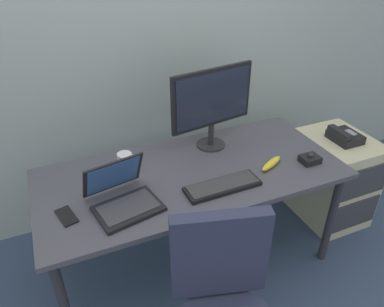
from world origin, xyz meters
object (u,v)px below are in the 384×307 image
at_px(banana, 271,163).
at_px(trackball_mouse, 310,159).
at_px(monitor_main, 212,102).
at_px(cell_phone, 67,216).
at_px(file_cabinet, 333,178).
at_px(laptop, 123,196).
at_px(keyboard, 223,186).
at_px(coffee_mug, 126,161).
at_px(desk_phone, 344,136).

bearing_deg(banana, trackball_mouse, -12.51).
relative_size(trackball_mouse, banana, 0.58).
distance_m(monitor_main, cell_phone, 1.03).
distance_m(file_cabinet, laptop, 1.61).
xyz_separation_m(keyboard, coffee_mug, (-0.42, 0.38, 0.04)).
xyz_separation_m(desk_phone, laptop, (-1.54, -0.13, 0.07)).
relative_size(monitor_main, banana, 2.87).
relative_size(trackball_mouse, cell_phone, 0.77).
xyz_separation_m(laptop, cell_phone, (-0.27, 0.01, -0.05)).
bearing_deg(monitor_main, trackball_mouse, -42.12).
distance_m(cell_phone, banana, 1.14).
xyz_separation_m(desk_phone, coffee_mug, (-1.45, 0.17, 0.07)).
distance_m(laptop, coffee_mug, 0.32).
xyz_separation_m(monitor_main, coffee_mug, (-0.56, -0.05, -0.25)).
bearing_deg(file_cabinet, cell_phone, -175.88).
bearing_deg(keyboard, banana, 11.62).
relative_size(coffee_mug, cell_phone, 0.73).
relative_size(monitor_main, keyboard, 1.32).
relative_size(file_cabinet, banana, 3.44).
bearing_deg(trackball_mouse, desk_phone, 22.77).
height_order(file_cabinet, laptop, laptop).
bearing_deg(cell_phone, file_cabinet, -10.12).
xyz_separation_m(keyboard, banana, (0.35, 0.07, 0.01)).
bearing_deg(file_cabinet, trackball_mouse, -155.84).
distance_m(desk_phone, cell_phone, 1.82).
bearing_deg(laptop, file_cabinet, 5.39).
bearing_deg(trackball_mouse, laptop, 177.13).
bearing_deg(desk_phone, banana, -168.81).
xyz_separation_m(laptop, trackball_mouse, (1.10, -0.06, -0.03)).
height_order(desk_phone, banana, same).
distance_m(desk_phone, laptop, 1.55).
xyz_separation_m(file_cabinet, banana, (-0.68, -0.15, 0.40)).
relative_size(file_cabinet, trackball_mouse, 5.94).
bearing_deg(desk_phone, file_cabinet, 63.22).
bearing_deg(trackball_mouse, banana, 167.49).
bearing_deg(cell_phone, coffee_mug, 23.81).
distance_m(trackball_mouse, cell_phone, 1.38).
relative_size(desk_phone, trackball_mouse, 1.82).
distance_m(coffee_mug, banana, 0.83).
bearing_deg(cell_phone, banana, -15.17).
xyz_separation_m(file_cabinet, keyboard, (-1.04, -0.22, 0.39)).
bearing_deg(coffee_mug, file_cabinet, -6.07).
height_order(desk_phone, cell_phone, desk_phone).
distance_m(trackball_mouse, banana, 0.24).
relative_size(laptop, trackball_mouse, 3.32).
bearing_deg(coffee_mug, monitor_main, 4.96).
distance_m(laptop, trackball_mouse, 1.10).
bearing_deg(banana, cell_phone, 179.08).
xyz_separation_m(monitor_main, laptop, (-0.65, -0.35, -0.25)).
bearing_deg(coffee_mug, cell_phone, -141.95).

